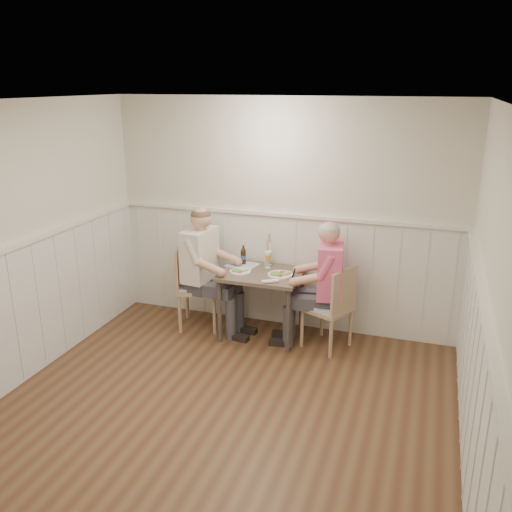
# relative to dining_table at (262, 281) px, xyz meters

# --- Properties ---
(ground_plane) EXTENTS (4.50, 4.50, 0.00)m
(ground_plane) POSITION_rel_dining_table_xyz_m (0.13, -1.84, -0.65)
(ground_plane) COLOR #4C2E1B
(room_shell) EXTENTS (4.04, 4.54, 2.60)m
(room_shell) POSITION_rel_dining_table_xyz_m (0.13, -1.84, 0.87)
(room_shell) COLOR beige
(room_shell) RESTS_ON ground
(wainscot) EXTENTS (4.00, 4.49, 1.34)m
(wainscot) POSITION_rel_dining_table_xyz_m (0.13, -1.15, 0.04)
(wainscot) COLOR silver
(wainscot) RESTS_ON ground
(dining_table) EXTENTS (0.87, 0.70, 0.75)m
(dining_table) POSITION_rel_dining_table_xyz_m (0.00, 0.00, 0.00)
(dining_table) COLOR brown
(dining_table) RESTS_ON ground
(chair_right) EXTENTS (0.57, 0.57, 0.92)m
(chair_right) POSITION_rel_dining_table_xyz_m (0.80, -0.06, -0.15)
(chair_right) COLOR #9B7558
(chair_right) RESTS_ON ground
(chair_left) EXTENTS (0.56, 0.56, 0.98)m
(chair_left) POSITION_rel_dining_table_xyz_m (-0.81, -0.02, -0.11)
(chair_left) COLOR #9B7558
(chair_left) RESTS_ON ground
(man_in_pink) EXTENTS (0.69, 0.48, 1.41)m
(man_in_pink) POSITION_rel_dining_table_xyz_m (0.71, -0.02, -0.05)
(man_in_pink) COLOR #3F3F47
(man_in_pink) RESTS_ON ground
(diner_cream) EXTENTS (0.71, 0.49, 1.46)m
(diner_cream) POSITION_rel_dining_table_xyz_m (-0.67, -0.05, -0.03)
(diner_cream) COLOR #3F3F47
(diner_cream) RESTS_ON ground
(plate_man) EXTENTS (0.27, 0.27, 0.07)m
(plate_man) POSITION_rel_dining_table_xyz_m (0.21, -0.04, 0.13)
(plate_man) COLOR white
(plate_man) RESTS_ON dining_table
(plate_diner) EXTENTS (0.23, 0.23, 0.06)m
(plate_diner) POSITION_rel_dining_table_xyz_m (-0.24, -0.08, 0.12)
(plate_diner) COLOR white
(plate_diner) RESTS_ON dining_table
(beer_glass_a) EXTENTS (0.07, 0.07, 0.17)m
(beer_glass_a) POSITION_rel_dining_table_xyz_m (-0.00, 0.26, 0.22)
(beer_glass_a) COLOR silver
(beer_glass_a) RESTS_ON dining_table
(beer_glass_b) EXTENTS (0.07, 0.07, 0.19)m
(beer_glass_b) POSITION_rel_dining_table_xyz_m (0.01, 0.17, 0.23)
(beer_glass_b) COLOR silver
(beer_glass_b) RESTS_ON dining_table
(beer_bottle) EXTENTS (0.06, 0.06, 0.22)m
(beer_bottle) POSITION_rel_dining_table_xyz_m (-0.29, 0.20, 0.20)
(beer_bottle) COLOR black
(beer_bottle) RESTS_ON dining_table
(rolled_napkin) EXTENTS (0.17, 0.12, 0.04)m
(rolled_napkin) POSITION_rel_dining_table_xyz_m (0.18, -0.29, 0.12)
(rolled_napkin) COLOR white
(rolled_napkin) RESTS_ON dining_table
(grass_vase) EXTENTS (0.05, 0.05, 0.40)m
(grass_vase) POSITION_rel_dining_table_xyz_m (-0.02, 0.24, 0.28)
(grass_vase) COLOR silver
(grass_vase) RESTS_ON dining_table
(gingham_mat) EXTENTS (0.36, 0.31, 0.01)m
(gingham_mat) POSITION_rel_dining_table_xyz_m (-0.29, 0.16, 0.11)
(gingham_mat) COLOR #6781B2
(gingham_mat) RESTS_ON dining_table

